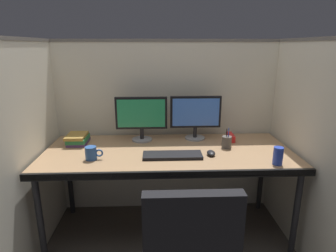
% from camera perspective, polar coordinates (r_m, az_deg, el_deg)
% --- Properties ---
extents(cubicle_partition_rear, '(2.21, 0.06, 1.57)m').
position_cam_1_polar(cubicle_partition_rear, '(2.60, -0.36, -0.38)').
color(cubicle_partition_rear, beige).
rests_on(cubicle_partition_rear, ground).
extents(cubicle_partition_left, '(0.06, 1.41, 1.57)m').
position_cam_1_polar(cubicle_partition_left, '(2.27, -25.85, -4.49)').
color(cubicle_partition_left, beige).
rests_on(cubicle_partition_left, ground).
extents(cubicle_partition_right, '(0.06, 1.41, 1.57)m').
position_cam_1_polar(cubicle_partition_right, '(2.35, 25.27, -3.79)').
color(cubicle_partition_right, beige).
rests_on(cubicle_partition_right, ground).
extents(desk, '(1.90, 0.80, 0.74)m').
position_cam_1_polar(desk, '(2.20, 0.07, -6.19)').
color(desk, '#997551').
rests_on(desk, ground).
extents(monitor_left, '(0.43, 0.17, 0.37)m').
position_cam_1_polar(monitor_left, '(2.37, -5.39, 2.07)').
color(monitor_left, gray).
rests_on(monitor_left, desk).
extents(monitor_right, '(0.43, 0.17, 0.37)m').
position_cam_1_polar(monitor_right, '(2.41, 5.57, 2.31)').
color(monitor_right, gray).
rests_on(monitor_right, desk).
extents(keyboard_main, '(0.43, 0.15, 0.02)m').
position_cam_1_polar(keyboard_main, '(2.07, 0.90, -5.92)').
color(keyboard_main, black).
rests_on(keyboard_main, desk).
extents(computer_mouse, '(0.06, 0.10, 0.04)m').
position_cam_1_polar(computer_mouse, '(2.12, 8.67, -5.41)').
color(computer_mouse, black).
rests_on(computer_mouse, desk).
extents(pen_cup, '(0.08, 0.08, 0.17)m').
position_cam_1_polar(pen_cup, '(2.27, 11.75, -3.19)').
color(pen_cup, '#4C4742').
rests_on(pen_cup, desk).
extents(coffee_mug, '(0.13, 0.08, 0.09)m').
position_cam_1_polar(coffee_mug, '(2.08, -15.18, -5.30)').
color(coffee_mug, '#264C8C').
rests_on(coffee_mug, desk).
extents(red_stapler, '(0.04, 0.15, 0.06)m').
position_cam_1_polar(red_stapler, '(2.47, 12.48, -2.20)').
color(red_stapler, red).
rests_on(red_stapler, desk).
extents(book_stack, '(0.16, 0.22, 0.08)m').
position_cam_1_polar(book_stack, '(2.44, -17.73, -2.49)').
color(book_stack, '#4C3366').
rests_on(book_stack, desk).
extents(soda_can, '(0.07, 0.07, 0.12)m').
position_cam_1_polar(soda_can, '(2.07, 21.26, -5.59)').
color(soda_can, '#263FB2').
rests_on(soda_can, desk).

